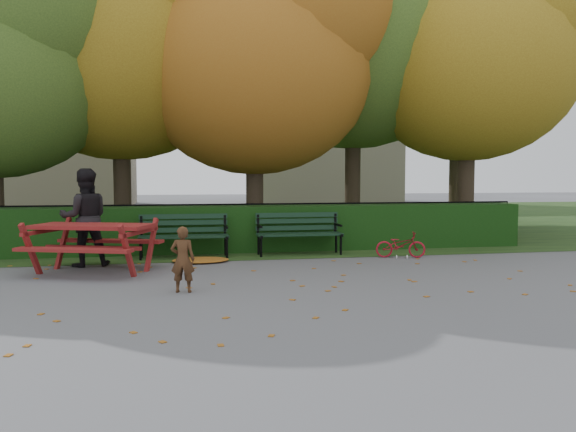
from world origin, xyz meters
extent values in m
plane|color=slate|center=(0.00, 0.00, 0.00)|extent=(90.00, 90.00, 0.00)
plane|color=black|center=(0.00, 14.00, 0.01)|extent=(90.00, 90.00, 0.00)
cube|color=#C3B596|center=(-9.00, 26.00, 7.50)|extent=(10.00, 7.00, 15.00)
cube|color=#C3B596|center=(8.00, 28.00, 6.00)|extent=(9.00, 6.00, 12.00)
cube|color=black|center=(0.00, 4.50, 0.50)|extent=(13.00, 0.90, 1.00)
cube|color=black|center=(0.00, 5.30, 0.08)|extent=(14.00, 0.04, 0.04)
cube|color=black|center=(0.00, 5.30, 1.00)|extent=(14.00, 0.04, 0.04)
cylinder|color=black|center=(-3.00, 5.30, 0.50)|extent=(0.03, 0.03, 1.00)
cylinder|color=black|center=(0.00, 5.30, 0.50)|extent=(0.03, 0.03, 1.00)
cylinder|color=black|center=(3.00, 5.30, 0.50)|extent=(0.03, 0.03, 1.00)
cylinder|color=black|center=(6.50, 5.30, 0.50)|extent=(0.03, 0.03, 1.00)
sphere|color=#364F1C|center=(-4.52, 5.10, 5.38)|extent=(4.20, 4.20, 4.20)
cylinder|color=black|center=(-2.80, 7.00, 1.57)|extent=(0.44, 0.44, 3.15)
ellipsoid|color=#855C14|center=(-2.80, 7.00, 4.95)|extent=(6.40, 6.40, 5.76)
cylinder|color=black|center=(0.50, 6.20, 1.40)|extent=(0.44, 0.44, 2.80)
ellipsoid|color=#9B5515|center=(0.50, 6.20, 4.40)|extent=(6.00, 6.00, 5.40)
sphere|color=#9B5515|center=(1.55, 5.45, 5.75)|extent=(4.50, 4.50, 4.50)
cylinder|color=black|center=(3.50, 7.50, 1.75)|extent=(0.44, 0.44, 3.50)
ellipsoid|color=#364F1C|center=(3.50, 7.50, 5.50)|extent=(6.80, 6.80, 6.12)
cylinder|color=black|center=(6.20, 6.00, 1.49)|extent=(0.44, 0.44, 2.97)
ellipsoid|color=#855C14|center=(6.20, 6.00, 4.68)|extent=(5.80, 5.80, 5.22)
sphere|color=#855C14|center=(7.21, 5.28, 5.98)|extent=(4.35, 4.35, 4.35)
cylinder|color=black|center=(8.00, 10.00, 1.57)|extent=(0.44, 0.44, 3.15)
ellipsoid|color=#364F1C|center=(8.00, 10.00, 4.95)|extent=(6.00, 6.00, 5.40)
sphere|color=#364F1C|center=(9.05, 9.25, 6.30)|extent=(4.50, 4.50, 4.50)
cube|color=black|center=(-1.30, 3.42, 0.44)|extent=(1.80, 0.12, 0.04)
cube|color=black|center=(-1.30, 3.60, 0.44)|extent=(1.80, 0.12, 0.04)
cube|color=black|center=(-1.30, 3.78, 0.44)|extent=(1.80, 0.12, 0.04)
cube|color=black|center=(-1.30, 3.87, 0.55)|extent=(1.80, 0.05, 0.10)
cube|color=black|center=(-1.30, 3.87, 0.70)|extent=(1.80, 0.05, 0.10)
cube|color=black|center=(-1.30, 3.87, 0.83)|extent=(1.80, 0.05, 0.10)
cube|color=black|center=(-2.15, 3.60, 0.42)|extent=(0.05, 0.55, 0.06)
cube|color=black|center=(-2.15, 3.87, 0.65)|extent=(0.05, 0.05, 0.41)
cylinder|color=black|center=(-2.15, 3.42, 0.22)|extent=(0.05, 0.05, 0.44)
cylinder|color=black|center=(-2.15, 3.78, 0.22)|extent=(0.05, 0.05, 0.44)
cube|color=black|center=(-2.15, 3.62, 0.62)|extent=(0.05, 0.45, 0.04)
cube|color=black|center=(-0.45, 3.60, 0.42)|extent=(0.05, 0.55, 0.06)
cube|color=black|center=(-0.45, 3.87, 0.65)|extent=(0.05, 0.05, 0.41)
cylinder|color=black|center=(-0.45, 3.42, 0.22)|extent=(0.05, 0.05, 0.44)
cylinder|color=black|center=(-0.45, 3.78, 0.22)|extent=(0.05, 0.05, 0.44)
cube|color=black|center=(-0.45, 3.62, 0.62)|extent=(0.05, 0.45, 0.04)
cube|color=black|center=(1.10, 3.42, 0.44)|extent=(1.80, 0.12, 0.04)
cube|color=black|center=(1.10, 3.60, 0.44)|extent=(1.80, 0.12, 0.04)
cube|color=black|center=(1.10, 3.78, 0.44)|extent=(1.80, 0.12, 0.04)
cube|color=black|center=(1.10, 3.87, 0.55)|extent=(1.80, 0.05, 0.10)
cube|color=black|center=(1.10, 3.87, 0.70)|extent=(1.80, 0.05, 0.10)
cube|color=black|center=(1.10, 3.87, 0.83)|extent=(1.80, 0.05, 0.10)
cube|color=black|center=(0.25, 3.60, 0.42)|extent=(0.05, 0.55, 0.06)
cube|color=black|center=(0.25, 3.87, 0.65)|extent=(0.05, 0.05, 0.41)
cylinder|color=black|center=(0.25, 3.42, 0.22)|extent=(0.05, 0.05, 0.44)
cylinder|color=black|center=(0.25, 3.78, 0.22)|extent=(0.05, 0.05, 0.44)
cube|color=black|center=(0.25, 3.62, 0.62)|extent=(0.05, 0.45, 0.04)
cube|color=black|center=(1.95, 3.60, 0.42)|extent=(0.05, 0.55, 0.06)
cube|color=black|center=(1.95, 3.87, 0.65)|extent=(0.05, 0.05, 0.41)
cylinder|color=black|center=(1.95, 3.42, 0.22)|extent=(0.05, 0.05, 0.44)
cylinder|color=black|center=(1.95, 3.78, 0.22)|extent=(0.05, 0.05, 0.44)
cube|color=black|center=(1.95, 3.62, 0.62)|extent=(0.05, 0.45, 0.04)
cube|color=maroon|center=(-2.85, 2.14, 0.80)|extent=(2.11, 1.43, 0.07)
cube|color=maroon|center=(-3.07, 1.52, 0.48)|extent=(1.93, 0.92, 0.05)
cube|color=maroon|center=(-2.63, 2.75, 0.48)|extent=(1.93, 0.92, 0.05)
cube|color=maroon|center=(-3.81, 1.96, 0.43)|extent=(0.25, 0.55, 0.95)
cube|color=maroon|center=(-3.48, 2.88, 0.43)|extent=(0.25, 0.55, 0.95)
cube|color=maroon|center=(-3.65, 2.42, 0.72)|extent=(0.56, 1.40, 0.07)
cube|color=maroon|center=(-2.22, 1.39, 0.43)|extent=(0.25, 0.55, 0.95)
cube|color=maroon|center=(-1.89, 2.31, 0.43)|extent=(0.25, 0.55, 0.95)
cube|color=maroon|center=(-2.05, 1.85, 0.72)|extent=(0.56, 1.40, 0.07)
cube|color=maroon|center=(-2.85, 2.14, 0.43)|extent=(1.66, 0.65, 0.07)
ellipsoid|color=brown|center=(-1.00, 3.01, 0.04)|extent=(1.23, 0.96, 0.08)
imported|color=#472A16|center=(-1.36, 0.17, 0.47)|extent=(0.38, 0.29, 0.95)
imported|color=black|center=(-3.10, 2.90, 0.90)|extent=(0.99, 0.84, 1.80)
imported|color=maroon|center=(3.03, 2.81, 0.26)|extent=(1.06, 0.59, 0.53)
camera|label=1|loc=(-1.41, -7.89, 1.65)|focal=35.00mm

